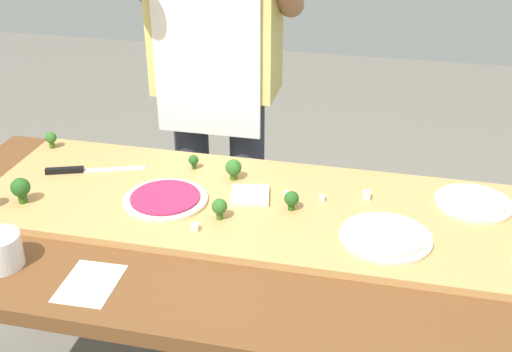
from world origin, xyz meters
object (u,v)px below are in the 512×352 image
object	(u,v)px
broccoli_floret_center_right	(21,188)
pizza_slice_far_left	(250,195)
prep_table	(257,263)
broccoli_floret_front_left	(194,161)
pizza_whole_white_garlic	(473,203)
cheese_crumble_a	(195,227)
recipe_note	(90,283)
cook_center	(216,63)
cheese_crumble_e	(286,193)
broccoli_floret_front_right	(233,168)
flour_cup	(0,252)
cheese_crumble_d	(367,195)
cheese_crumble_b	(322,198)
broccoli_floret_back_mid	(292,199)
broccoli_floret_back_left	(219,207)
broccoli_floret_center_left	(51,138)
pizza_whole_beet_magenta	(165,199)
chefs_knife	(82,170)
pizza_whole_cheese_artichoke	(385,237)

from	to	relation	value
broccoli_floret_center_right	pizza_slice_far_left	bearing A→B (deg)	15.57
prep_table	broccoli_floret_front_left	bearing A→B (deg)	133.20
prep_table	pizza_whole_white_garlic	size ratio (longest dim) A/B	9.11
cheese_crumble_a	recipe_note	bearing A→B (deg)	-126.58
prep_table	cheese_crumble_a	world-z (taller)	cheese_crumble_a
cook_center	broccoli_floret_front_left	bearing A→B (deg)	-87.18
pizza_slice_far_left	recipe_note	bearing A→B (deg)	-122.33
broccoli_floret_front_left	cheese_crumble_e	distance (m)	0.31
pizza_slice_far_left	cook_center	size ratio (longest dim) A/B	0.06
cheese_crumble_e	cheese_crumble_a	bearing A→B (deg)	-130.61
broccoli_floret_front_right	flour_cup	xyz separation A→B (m)	(-0.43, -0.50, -0.02)
prep_table	cheese_crumble_a	distance (m)	0.20
broccoli_floret_front_left	cook_center	xyz separation A→B (m)	(-0.02, 0.31, 0.20)
cheese_crumble_d	cook_center	world-z (taller)	cook_center
pizza_whole_white_garlic	cheese_crumble_b	distance (m)	0.40
broccoli_floret_back_mid	broccoli_floret_center_right	distance (m)	0.72
cook_center	broccoli_floret_back_left	bearing A→B (deg)	-73.49
broccoli_floret_back_mid	broccoli_floret_front_left	world-z (taller)	broccoli_floret_back_mid
pizza_slice_far_left	broccoli_floret_center_left	distance (m)	0.70
pizza_whole_white_garlic	broccoli_floret_center_right	size ratio (longest dim) A/B	2.86
prep_table	cheese_crumble_d	world-z (taller)	cheese_crumble_d
broccoli_floret_back_mid	recipe_note	distance (m)	0.55
broccoli_floret_back_mid	cheese_crumble_a	distance (m)	0.27
pizza_whole_beet_magenta	cheese_crumble_a	world-z (taller)	cheese_crumble_a
cheese_crumble_b	chefs_knife	bearing A→B (deg)	179.44
broccoli_floret_front_right	broccoli_floret_center_left	world-z (taller)	broccoli_floret_front_right
cheese_crumble_a	flour_cup	size ratio (longest dim) A/B	0.18
broccoli_floret_back_mid	cook_center	xyz separation A→B (m)	(-0.34, 0.48, 0.20)
prep_table	broccoli_floret_back_mid	size ratio (longest dim) A/B	34.94
prep_table	cheese_crumble_b	bearing A→B (deg)	50.60
pizza_slice_far_left	broccoli_floret_back_left	xyz separation A→B (m)	(-0.05, -0.13, 0.03)
pizza_whole_white_garlic	cheese_crumble_a	size ratio (longest dim) A/B	10.91
broccoli_floret_back_left	cheese_crumble_b	size ratio (longest dim) A/B	3.80
cheese_crumble_a	flour_cup	bearing A→B (deg)	-152.27
pizza_slice_far_left	cook_center	xyz separation A→B (m)	(-0.22, 0.44, 0.22)
broccoli_floret_center_left	recipe_note	world-z (taller)	broccoli_floret_center_left
cheese_crumble_a	cheese_crumble_b	size ratio (longest dim) A/B	1.26
broccoli_floret_back_mid	flour_cup	xyz separation A→B (m)	(-0.63, -0.37, -0.02)
broccoli_floret_back_left	cheese_crumble_b	distance (m)	0.29
broccoli_floret_front_left	cheese_crumble_a	distance (m)	0.34
chefs_knife	broccoli_floret_front_right	size ratio (longest dim) A/B	4.55
prep_table	cheese_crumble_e	xyz separation A→B (m)	(0.04, 0.18, 0.12)
pizza_slice_far_left	cook_center	bearing A→B (deg)	116.38
cheese_crumble_b	pizza_whole_cheese_artichoke	bearing A→B (deg)	-41.16
pizza_whole_white_garlic	cheese_crumble_b	world-z (taller)	same
pizza_whole_cheese_artichoke	broccoli_floret_center_right	world-z (taller)	broccoli_floret_center_right
cheese_crumble_a	cheese_crumble_d	bearing A→B (deg)	32.11
pizza_slice_far_left	broccoli_floret_center_right	distance (m)	0.61
broccoli_floret_center_right	flour_cup	xyz separation A→B (m)	(0.09, -0.24, -0.03)
pizza_whole_white_garlic	cheese_crumble_e	world-z (taller)	pizza_whole_white_garlic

